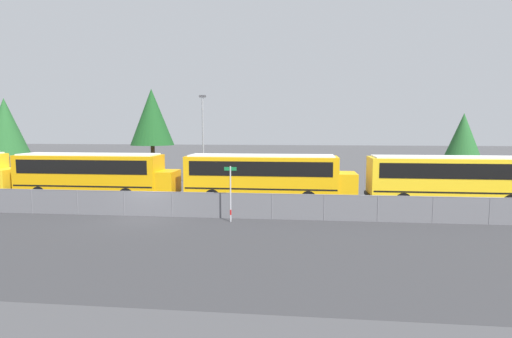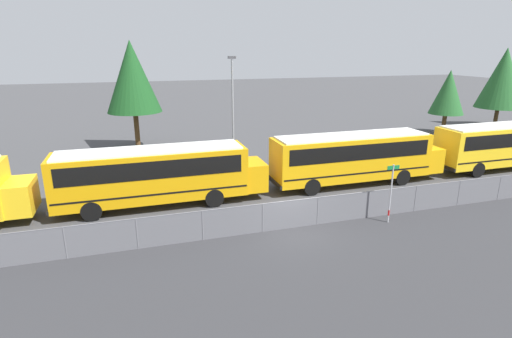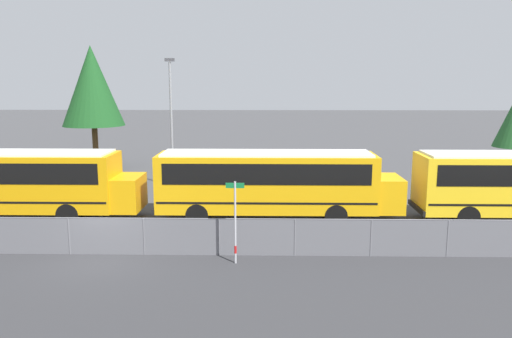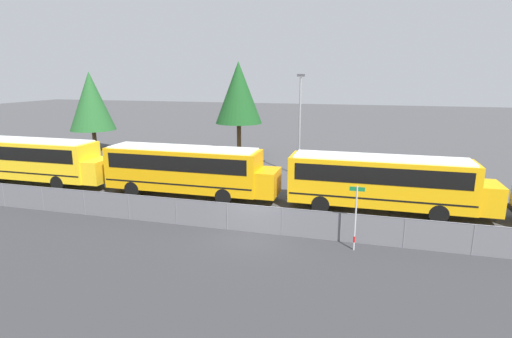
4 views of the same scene
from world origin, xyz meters
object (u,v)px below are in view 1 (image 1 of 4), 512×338
(school_bus_2, at_px, (265,174))
(tree_3, at_px, (463,137))
(school_bus_1, at_px, (93,172))
(street_sign, at_px, (231,193))
(light_pole, at_px, (203,137))
(school_bus_3, at_px, (454,177))
(tree_1, at_px, (5,127))
(tree_0, at_px, (152,117))

(school_bus_2, height_order, tree_3, tree_3)
(school_bus_1, relative_size, street_sign, 3.80)
(school_bus_2, distance_m, light_pole, 10.40)
(school_bus_3, bearing_deg, tree_1, 162.81)
(street_sign, bearing_deg, school_bus_3, 22.67)
(school_bus_3, bearing_deg, tree_3, 67.03)
(school_bus_2, height_order, street_sign, school_bus_2)
(street_sign, bearing_deg, tree_0, 120.88)
(street_sign, bearing_deg, light_pole, 109.60)
(street_sign, distance_m, tree_1, 34.84)
(school_bus_1, xyz_separation_m, tree_3, (30.89, 12.11, 2.37))
(light_pole, distance_m, tree_0, 10.03)
(school_bus_2, height_order, light_pole, light_pole)
(tree_0, bearing_deg, light_pole, -42.04)
(street_sign, height_order, light_pole, light_pole)
(school_bus_2, relative_size, tree_3, 1.80)
(school_bus_3, height_order, tree_1, tree_1)
(school_bus_3, xyz_separation_m, tree_1, (-43.06, 13.32, 3.41))
(school_bus_2, xyz_separation_m, tree_0, (-13.71, 14.40, 4.43))
(tree_1, bearing_deg, tree_3, -1.39)
(tree_1, relative_size, tree_3, 1.28)
(school_bus_3, xyz_separation_m, light_pole, (-19.26, 7.94, 2.49))
(tree_3, bearing_deg, school_bus_1, -158.59)
(school_bus_2, bearing_deg, tree_1, 156.40)
(light_pole, bearing_deg, tree_3, 9.80)
(school_bus_1, relative_size, school_bus_2, 1.00)
(school_bus_1, bearing_deg, school_bus_2, 0.38)
(school_bus_2, height_order, school_bus_3, same)
(school_bus_2, distance_m, school_bus_3, 12.86)
(school_bus_1, height_order, tree_1, tree_1)
(light_pole, distance_m, tree_1, 24.42)
(tree_0, height_order, tree_3, tree_0)
(light_pole, bearing_deg, school_bus_2, -50.67)
(school_bus_1, bearing_deg, light_pole, 50.63)
(tree_0, bearing_deg, school_bus_2, -46.41)
(light_pole, relative_size, tree_3, 1.23)
(school_bus_1, xyz_separation_m, light_pole, (6.48, 7.90, 2.49))
(school_bus_1, relative_size, light_pole, 1.46)
(tree_0, bearing_deg, tree_1, -175.81)
(school_bus_2, xyz_separation_m, tree_1, (-30.20, 13.19, 3.41))
(school_bus_1, height_order, street_sign, school_bus_1)
(school_bus_2, distance_m, street_sign, 6.28)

